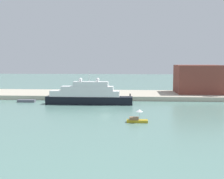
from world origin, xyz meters
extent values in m
plane|color=slate|center=(0.00, 0.00, 0.00)|extent=(400.00, 400.00, 0.00)
cube|color=#B7AD99|center=(0.00, 26.78, 0.76)|extent=(110.00, 21.56, 1.52)
cube|color=black|center=(-5.79, 8.25, 1.24)|extent=(27.61, 3.72, 2.48)
cube|color=white|center=(-7.17, 8.25, 3.41)|extent=(22.09, 3.42, 1.86)
cube|color=white|center=(-6.34, 8.25, 5.06)|extent=(16.57, 3.13, 1.43)
cube|color=white|center=(-5.24, 8.25, 6.52)|extent=(11.05, 2.83, 1.50)
cylinder|color=silver|center=(-5.79, 8.25, 8.99)|extent=(0.16, 0.16, 3.43)
sphere|color=white|center=(-3.03, 8.25, 7.86)|extent=(1.18, 1.18, 1.18)
sphere|color=white|center=(-8.55, 8.25, 7.86)|extent=(1.18, 1.18, 1.18)
cube|color=#B7991E|center=(8.92, -16.77, 0.29)|extent=(4.75, 1.53, 0.59)
cube|color=#8C6647|center=(8.21, -16.77, 0.91)|extent=(2.09, 1.22, 0.65)
cylinder|color=#B2B2B2|center=(9.40, -16.77, 1.52)|extent=(0.06, 0.06, 1.87)
cone|color=white|center=(9.40, -16.77, 2.73)|extent=(1.58, 1.58, 0.55)
cube|color=#595966|center=(-27.48, 11.12, 0.42)|extent=(5.87, 1.71, 0.84)
cube|color=brown|center=(33.10, 29.21, 6.85)|extent=(16.42, 14.16, 10.65)
cube|color=#1E4C99|center=(-14.54, 25.78, 1.92)|extent=(3.96, 1.89, 0.80)
cube|color=#262D33|center=(-14.74, 25.78, 2.58)|extent=(2.37, 1.70, 0.53)
cylinder|color=#334C8C|center=(-10.05, 19.18, 2.18)|extent=(0.36, 0.36, 1.32)
sphere|color=tan|center=(-10.05, 19.18, 2.96)|extent=(0.24, 0.24, 0.24)
cylinder|color=black|center=(7.28, 17.49, 1.94)|extent=(0.47, 0.47, 0.83)
camera|label=1|loc=(7.33, -78.14, 14.02)|focal=44.15mm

